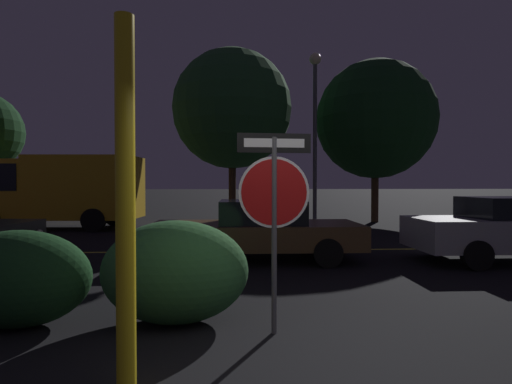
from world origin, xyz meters
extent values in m
cube|color=gold|center=(0.00, 7.02, 0.00)|extent=(35.59, 0.12, 0.01)
cylinder|color=#4C4C51|center=(-0.38, 1.40, 1.12)|extent=(0.06, 0.06, 2.24)
cylinder|color=white|center=(-0.38, 1.40, 1.61)|extent=(0.81, 0.06, 0.82)
cylinder|color=#B71414|center=(-0.38, 1.40, 1.61)|extent=(0.75, 0.06, 0.75)
cube|color=black|center=(-0.38, 1.40, 2.17)|extent=(0.84, 0.07, 0.22)
cube|color=white|center=(-0.38, 1.40, 2.17)|extent=(0.69, 0.07, 0.10)
cylinder|color=yellow|center=(-1.71, 0.14, 1.52)|extent=(0.16, 0.16, 3.04)
ellipsoid|color=#19421E|center=(-3.40, 1.79, 0.58)|extent=(1.71, 1.00, 1.16)
ellipsoid|color=#2D6633|center=(-1.55, 1.80, 0.63)|extent=(1.79, 1.13, 1.26)
cylinder|color=black|center=(-6.00, 6.31, 0.30)|extent=(0.61, 0.24, 0.60)
sphere|color=#F4EFCC|center=(-5.08, 5.94, 0.63)|extent=(0.14, 0.14, 0.14)
sphere|color=#F4EFCC|center=(-5.15, 4.82, 0.63)|extent=(0.14, 0.14, 0.14)
cube|color=brown|center=(-0.32, 5.80, 0.56)|extent=(4.67, 1.98, 0.53)
cube|color=black|center=(-0.18, 5.80, 1.08)|extent=(1.88, 1.66, 0.51)
cylinder|color=black|center=(-1.77, 4.92, 0.30)|extent=(0.60, 0.21, 0.60)
cylinder|color=black|center=(-1.73, 6.73, 0.30)|extent=(0.60, 0.21, 0.60)
cylinder|color=black|center=(1.10, 4.86, 0.30)|extent=(0.60, 0.21, 0.60)
cylinder|color=black|center=(1.14, 6.68, 0.30)|extent=(0.60, 0.21, 0.60)
sphere|color=#F4EFCC|center=(-2.67, 5.26, 0.59)|extent=(0.14, 0.14, 0.14)
sphere|color=#F4EFCC|center=(-2.65, 6.43, 0.59)|extent=(0.14, 0.14, 0.14)
cube|color=black|center=(5.26, 5.21, 1.19)|extent=(1.85, 1.48, 0.46)
cylinder|color=black|center=(3.99, 6.04, 0.30)|extent=(0.60, 0.21, 0.60)
cylinder|color=black|center=(3.97, 4.42, 0.30)|extent=(0.60, 0.21, 0.60)
cube|color=gold|center=(-9.44, 12.65, 1.50)|extent=(2.47, 2.25, 2.21)
cube|color=black|center=(-9.44, 12.65, 1.94)|extent=(2.24, 2.28, 0.97)
cube|color=gold|center=(-6.34, 12.47, 1.57)|extent=(3.97, 2.47, 2.35)
cylinder|color=black|center=(-9.31, 13.72, 0.42)|extent=(0.85, 0.33, 0.84)
cylinder|color=black|center=(-5.72, 11.35, 0.42)|extent=(0.85, 0.33, 0.84)
cylinder|color=black|center=(-5.60, 13.51, 0.42)|extent=(0.85, 0.33, 0.84)
cylinder|color=#4C4C51|center=(2.53, 12.79, 3.24)|extent=(0.16, 0.16, 6.48)
sphere|color=#F9E5B2|center=(2.53, 12.79, 6.72)|extent=(0.47, 0.47, 0.47)
cylinder|color=#422D1E|center=(5.59, 14.36, 1.34)|extent=(0.32, 0.32, 2.69)
sphere|color=#143819|center=(5.59, 14.36, 4.58)|extent=(5.27, 5.27, 5.27)
cylinder|color=#422D1E|center=(-0.79, 14.36, 1.55)|extent=(0.32, 0.32, 3.10)
sphere|color=#235128|center=(-0.79, 14.36, 4.97)|extent=(5.18, 5.18, 5.18)
camera|label=1|loc=(-0.88, -3.10, 1.70)|focal=28.00mm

